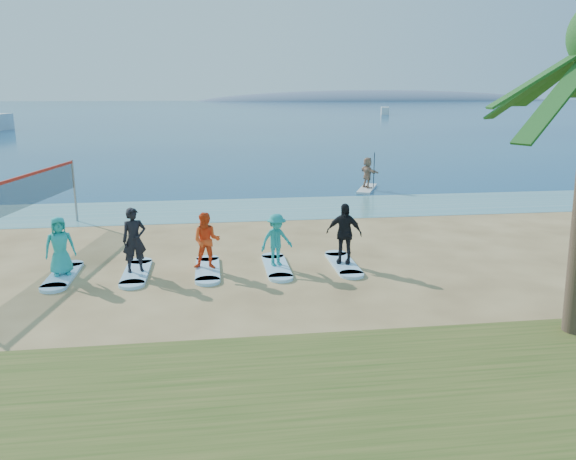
{
  "coord_description": "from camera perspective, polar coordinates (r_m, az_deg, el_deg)",
  "views": [
    {
      "loc": [
        -0.86,
        -14.19,
        5.15
      ],
      "look_at": [
        1.38,
        2.0,
        1.1
      ],
      "focal_mm": 35.0,
      "sensor_mm": 36.0,
      "label": 1
    }
  ],
  "objects": [
    {
      "name": "student_2",
      "position": [
        16.48,
        -8.27,
        -1.09
      ],
      "size": [
        0.88,
        0.73,
        1.67
      ],
      "primitive_type": "imported",
      "rotation": [
        0.0,
        0.0,
        -0.13
      ],
      "color": "#F84A1A",
      "rests_on": "surfboard_2"
    },
    {
      "name": "volleyball_net",
      "position": [
        20.1,
        -25.85,
        3.23
      ],
      "size": [
        1.61,
        8.96,
        2.5
      ],
      "rotation": [
        0.0,
        0.0,
        -0.17
      ],
      "color": "gray",
      "rests_on": "ground"
    },
    {
      "name": "surfboard_3",
      "position": [
        16.83,
        -1.17,
        -3.74
      ],
      "size": [
        0.7,
        2.2,
        0.09
      ],
      "primitive_type": "cube",
      "color": "#A4DBFF",
      "rests_on": "ground"
    },
    {
      "name": "island_ridge",
      "position": [
        328.53,
        9.3,
        12.84
      ],
      "size": [
        220.0,
        56.0,
        18.0
      ],
      "primitive_type": "ellipsoid",
      "color": "slate",
      "rests_on": "ground"
    },
    {
      "name": "surfboard_1",
      "position": [
        16.88,
        -15.14,
        -4.19
      ],
      "size": [
        0.7,
        2.2,
        0.09
      ],
      "primitive_type": "cube",
      "color": "#A4DBFF",
      "rests_on": "ground"
    },
    {
      "name": "shallow_water",
      "position": [
        25.23,
        -5.77,
        2.09
      ],
      "size": [
        600.0,
        600.0,
        0.0
      ],
      "primitive_type": "plane",
      "color": "teal",
      "rests_on": "ground"
    },
    {
      "name": "boat_offshore_b",
      "position": [
        132.76,
        9.81,
        11.49
      ],
      "size": [
        3.05,
        5.5,
        1.66
      ],
      "primitive_type": "cube",
      "rotation": [
        0.0,
        0.0,
        -0.27
      ],
      "color": "silver",
      "rests_on": "ground"
    },
    {
      "name": "student_4",
      "position": [
        16.92,
        5.71,
        -0.33
      ],
      "size": [
        1.16,
        0.84,
        1.83
      ],
      "primitive_type": "imported",
      "rotation": [
        0.0,
        0.0,
        -0.41
      ],
      "color": "black",
      "rests_on": "surfboard_4"
    },
    {
      "name": "paddleboard",
      "position": [
        30.5,
        8.02,
        4.17
      ],
      "size": [
        1.84,
        3.03,
        0.12
      ],
      "primitive_type": "cube",
      "rotation": [
        0.0,
        0.0,
        -0.41
      ],
      "color": "silver",
      "rests_on": "ground"
    },
    {
      "name": "ground",
      "position": [
        15.12,
        -4.17,
        -6.04
      ],
      "size": [
        600.0,
        600.0,
        0.0
      ],
      "primitive_type": "plane",
      "color": "tan",
      "rests_on": "ground"
    },
    {
      "name": "student_3",
      "position": [
        16.6,
        -1.19,
        -1.01
      ],
      "size": [
        1.15,
        0.9,
        1.57
      ],
      "primitive_type": "imported",
      "rotation": [
        0.0,
        0.0,
        0.35
      ],
      "color": "teal",
      "rests_on": "surfboard_3"
    },
    {
      "name": "student_1",
      "position": [
        16.61,
        -15.36,
        -0.98
      ],
      "size": [
        0.78,
        0.63,
        1.87
      ],
      "primitive_type": "imported",
      "rotation": [
        0.0,
        0.0,
        0.3
      ],
      "color": "black",
      "rests_on": "surfboard_1"
    },
    {
      "name": "ocean",
      "position": [
        174.27,
        -7.78,
        12.1
      ],
      "size": [
        600.0,
        600.0,
        0.0
      ],
      "primitive_type": "plane",
      "color": "navy",
      "rests_on": "ground"
    },
    {
      "name": "surfboard_0",
      "position": [
        17.27,
        -21.91,
        -4.32
      ],
      "size": [
        0.7,
        2.2,
        0.09
      ],
      "primitive_type": "cube",
      "color": "#A4DBFF",
      "rests_on": "ground"
    },
    {
      "name": "student_0",
      "position": [
        17.03,
        -22.17,
        -1.5
      ],
      "size": [
        0.95,
        0.78,
        1.67
      ],
      "primitive_type": "imported",
      "rotation": [
        0.0,
        0.0,
        0.35
      ],
      "color": "teal",
      "rests_on": "surfboard_0"
    },
    {
      "name": "surfboard_4",
      "position": [
        17.18,
        5.63,
        -3.44
      ],
      "size": [
        0.7,
        2.2,
        0.09
      ],
      "primitive_type": "cube",
      "color": "#A4DBFF",
      "rests_on": "ground"
    },
    {
      "name": "surfboard_2",
      "position": [
        16.73,
        -8.17,
        -4.0
      ],
      "size": [
        0.7,
        2.2,
        0.09
      ],
      "primitive_type": "cube",
      "color": "#A4DBFF",
      "rests_on": "ground"
    },
    {
      "name": "paddleboarder",
      "position": [
        30.37,
        8.08,
        5.8
      ],
      "size": [
        0.9,
        1.59,
        1.63
      ],
      "primitive_type": "imported",
      "rotation": [
        0.0,
        0.0,
        1.87
      ],
      "color": "tan",
      "rests_on": "paddleboard"
    }
  ]
}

